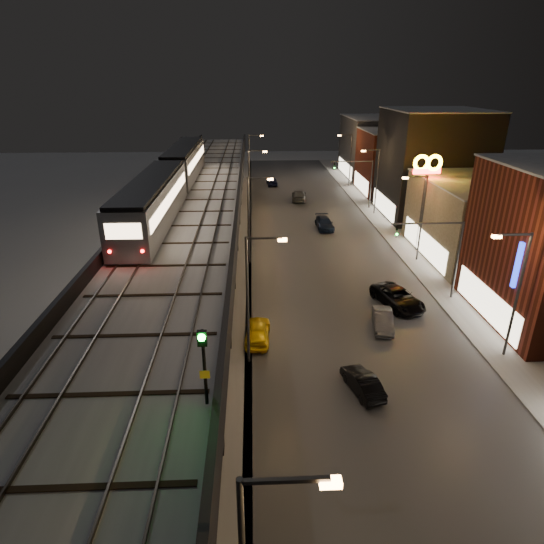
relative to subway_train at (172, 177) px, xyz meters
name	(u,v)px	position (x,y,z in m)	size (l,w,h in m)	color
ground	(265,540)	(8.50, -33.84, -8.47)	(220.00, 220.00, 0.00)	silver
road_surface	(322,249)	(16.00, 1.16, -8.44)	(17.00, 120.00, 0.06)	#46474D
sidewalk_right	(409,247)	(26.00, 1.16, -8.40)	(4.00, 120.00, 0.14)	#9FA1A8
under_viaduct_pavement	(202,250)	(2.50, 1.16, -8.44)	(11.00, 120.00, 0.06)	#9FA1A8
elevated_viaduct	(196,209)	(2.50, -2.00, -2.85)	(9.00, 100.00, 6.30)	black
viaduct_trackbed	(195,202)	(2.49, -1.87, -2.08)	(8.40, 100.00, 0.32)	#B2B7C1
viaduct_parapet_streetside	(239,197)	(6.85, -1.84, -1.62)	(0.30, 100.00, 1.10)	black
viaduct_parapet_far	(151,198)	(-1.85, -1.84, -1.62)	(0.30, 100.00, 1.10)	black
building_c	(483,220)	(32.49, -1.84, -4.39)	(12.20, 15.20, 8.16)	gray
building_d	(432,165)	(32.49, 14.16, -1.39)	(12.20, 13.20, 14.16)	black
building_e	(399,162)	(32.49, 28.16, -3.39)	(12.20, 12.20, 10.16)	maroon
building_f	(377,147)	(32.49, 42.16, -2.89)	(12.20, 16.20, 11.16)	#36363A
streetlight_left_1	(252,293)	(8.07, -20.84, -3.23)	(2.57, 0.28, 9.00)	#38383A
streetlight_right_1	(515,288)	(25.23, -20.84, -3.23)	(2.56, 0.28, 9.00)	#38383A
streetlight_left_2	(251,215)	(8.07, -2.84, -3.23)	(2.57, 0.28, 9.00)	#38383A
streetlight_right_2	(420,213)	(25.23, -2.84, -3.23)	(2.56, 0.28, 9.00)	#38383A
streetlight_left_3	(251,178)	(8.07, 15.16, -3.23)	(2.57, 0.28, 9.00)	#38383A
streetlight_right_3	(375,177)	(25.23, 15.16, -3.23)	(2.56, 0.28, 9.00)	#38383A
streetlight_left_4	(251,157)	(8.07, 33.16, -3.23)	(2.57, 0.28, 9.00)	#38383A
streetlight_right_4	(349,157)	(25.23, 33.16, -3.23)	(2.56, 0.28, 9.00)	#38383A
traffic_light_rig_a	(445,251)	(24.34, -11.84, -3.97)	(6.10, 0.34, 7.00)	#38383A
traffic_light_rig_b	(363,178)	(24.34, 18.16, -3.97)	(6.10, 0.34, 7.00)	#38383A
subway_train	(172,177)	(0.00, 0.00, 0.00)	(3.11, 38.20, 3.72)	gray
rail_signal	(203,353)	(6.40, -33.21, 0.41)	(0.37, 0.44, 3.18)	black
car_taxi	(258,332)	(8.43, -18.08, -7.72)	(1.76, 4.38, 1.49)	yellow
car_near_white	(362,383)	(14.76, -24.28, -7.84)	(1.33, 3.81, 1.25)	black
car_mid_dark	(299,196)	(15.53, 23.17, -7.70)	(2.15, 5.30, 1.54)	#4C4E50
car_far_white	(272,181)	(11.80, 34.43, -7.74)	(1.72, 4.27, 1.46)	#121637
car_onc_silver	(383,321)	(18.07, -16.72, -7.80)	(1.40, 4.03, 1.33)	#33353B
car_onc_dark	(398,298)	(20.30, -13.13, -7.70)	(2.56, 5.56, 1.54)	black
car_onc_white	(324,224)	(17.36, 8.53, -7.76)	(1.98, 4.86, 1.41)	black
sign_mcdonalds	(427,173)	(26.50, 0.10, 0.22)	(3.15, 0.54, 10.58)	#38383A
sign_carwash	(524,274)	(27.00, -18.76, -3.15)	(1.47, 0.35, 7.61)	#38383A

